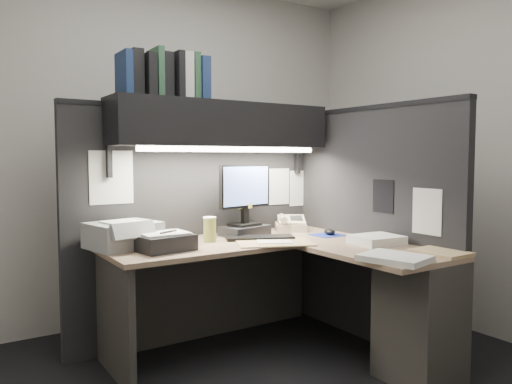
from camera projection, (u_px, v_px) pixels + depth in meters
floor at (269, 384)px, 2.82m from camera, size 3.50×3.50×0.00m
wall_back at (163, 148)px, 3.98m from camera, size 3.50×0.04×2.70m
wall_right at (464, 147)px, 3.68m from camera, size 0.04×3.00×2.70m
partition_back at (199, 224)px, 3.55m from camera, size 1.90×0.06×1.60m
partition_right at (371, 226)px, 3.45m from camera, size 0.06×1.50×1.60m
desk at (327, 295)px, 3.02m from camera, size 1.70×1.53×0.73m
overhead_shelf at (222, 125)px, 3.41m from camera, size 1.55×0.34×0.30m
task_light_tube at (233, 149)px, 3.30m from camera, size 1.32×0.04×0.04m
monitor at (245, 207)px, 3.51m from camera, size 0.46×0.27×0.50m
keyboard at (260, 238)px, 3.33m from camera, size 0.47×0.32×0.02m
mousepad at (328, 235)px, 3.50m from camera, size 0.22×0.20×0.00m
mouse at (330, 232)px, 3.51m from camera, size 0.09×0.12×0.04m
telephone at (291, 225)px, 3.73m from camera, size 0.30×0.31×0.09m
coffee_cup at (210, 230)px, 3.23m from camera, size 0.08×0.08×0.15m
printer at (123, 235)px, 3.02m from camera, size 0.45×0.40×0.15m
notebook_stack at (164, 242)px, 2.94m from camera, size 0.34×0.30×0.09m
open_folder at (275, 243)px, 3.18m from camera, size 0.56×0.47×0.01m
paper_stack_a at (377, 240)px, 3.14m from camera, size 0.31×0.27×0.06m
paper_stack_b at (395, 258)px, 2.63m from camera, size 0.34×0.39×0.03m
manila_stack at (440, 252)px, 2.83m from camera, size 0.24×0.30×0.02m
binder_row at (165, 76)px, 3.16m from camera, size 0.56×0.25×0.31m
pinned_papers at (274, 190)px, 3.44m from camera, size 1.76×1.31×0.51m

